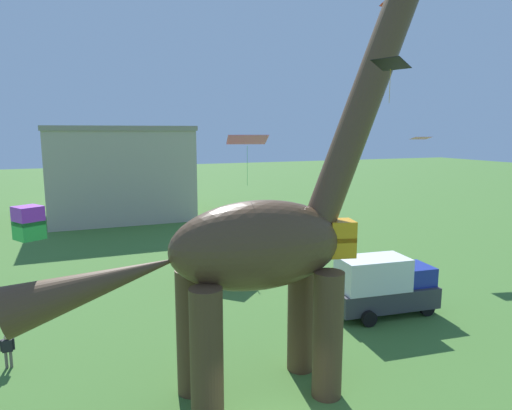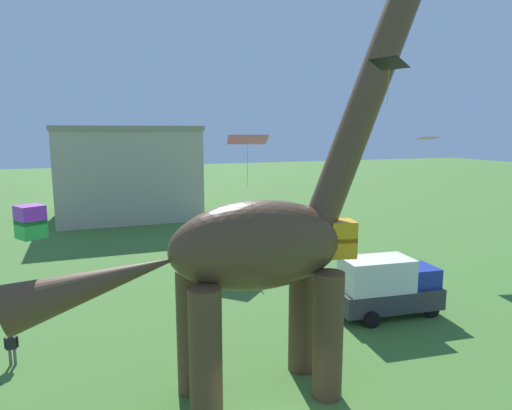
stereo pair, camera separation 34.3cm
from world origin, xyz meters
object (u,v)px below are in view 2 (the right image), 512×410
(festival_canopy_tent, at_px, (230,241))
(kite_mid_right, at_px, (341,238))
(dinosaur_sculpture, at_px, (257,245))
(person_strolling_adult, at_px, (12,345))
(kite_near_low, at_px, (399,1))
(kite_trailing, at_px, (389,64))
(parked_box_truck, at_px, (387,286))
(kite_high_right, at_px, (247,140))
(kite_mid_left, at_px, (428,138))
(kite_high_left, at_px, (31,222))

(festival_canopy_tent, relative_size, kite_mid_right, 2.32)
(dinosaur_sculpture, height_order, person_strolling_adult, dinosaur_sculpture)
(kite_near_low, relative_size, kite_trailing, 1.53)
(parked_box_truck, height_order, kite_high_right, kite_high_right)
(kite_mid_left, bearing_deg, kite_high_left, -156.04)
(kite_high_right, bearing_deg, festival_canopy_tent, 75.62)
(festival_canopy_tent, bearing_deg, dinosaur_sculpture, -103.13)
(dinosaur_sculpture, bearing_deg, parked_box_truck, 58.58)
(parked_box_truck, xyz_separation_m, kite_mid_left, (10.21, 9.33, 7.52))
(parked_box_truck, xyz_separation_m, person_strolling_adult, (-17.90, 1.13, -0.76))
(kite_mid_right, bearing_deg, kite_near_low, 43.54)
(person_strolling_adult, relative_size, kite_mid_right, 1.08)
(dinosaur_sculpture, distance_m, person_strolling_adult, 11.55)
(person_strolling_adult, relative_size, kite_high_left, 1.31)
(kite_high_right, height_order, kite_mid_right, kite_high_right)
(kite_high_left, xyz_separation_m, kite_mid_left, (26.63, 11.83, 2.44))
(kite_mid_right, bearing_deg, dinosaur_sculpture, 174.36)
(person_strolling_adult, xyz_separation_m, kite_mid_left, (28.10, 8.19, 8.28))
(festival_canopy_tent, bearing_deg, kite_trailing, -93.12)
(person_strolling_adult, relative_size, kite_high_right, 0.82)
(kite_mid_right, bearing_deg, parked_box_truck, 39.61)
(kite_near_low, xyz_separation_m, kite_high_left, (-18.01, -4.73, -9.84))
(dinosaur_sculpture, bearing_deg, kite_high_left, -162.68)
(festival_canopy_tent, relative_size, kite_trailing, 2.74)
(person_strolling_adult, height_order, kite_high_left, kite_high_left)
(kite_near_low, height_order, kite_high_left, kite_near_low)
(person_strolling_adult, xyz_separation_m, kite_high_right, (8.67, -5.16, 8.53))
(kite_near_low, bearing_deg, kite_high_right, -149.98)
(kite_trailing, bearing_deg, festival_canopy_tent, 86.88)
(dinosaur_sculpture, height_order, kite_trailing, dinosaur_sculpture)
(kite_mid_right, bearing_deg, kite_mid_left, 41.43)
(festival_canopy_tent, height_order, kite_near_low, kite_near_low)
(festival_canopy_tent, distance_m, kite_trailing, 19.73)
(kite_high_left, height_order, kite_high_right, kite_high_right)
(parked_box_truck, height_order, kite_high_left, kite_high_left)
(kite_near_low, bearing_deg, festival_canopy_tent, 138.64)
(parked_box_truck, height_order, festival_canopy_tent, parked_box_truck)
(person_strolling_adult, xyz_separation_m, festival_canopy_tent, (11.97, 7.71, 1.66))
(festival_canopy_tent, distance_m, kite_high_right, 14.96)
(festival_canopy_tent, bearing_deg, person_strolling_adult, -147.21)
(person_strolling_adult, xyz_separation_m, kite_trailing, (11.01, -9.84, 10.61))
(festival_canopy_tent, relative_size, kite_mid_left, 1.93)
(festival_canopy_tent, xyz_separation_m, kite_trailing, (-0.96, -17.55, 8.95))
(person_strolling_adult, relative_size, kite_near_low, 0.84)
(kite_mid_left, bearing_deg, kite_mid_right, -138.57)
(kite_mid_left, bearing_deg, kite_near_low, -140.50)
(parked_box_truck, bearing_deg, festival_canopy_tent, 129.53)
(kite_high_left, distance_m, kite_high_right, 7.83)
(kite_mid_right, bearing_deg, person_strolling_adult, 153.90)
(kite_mid_left, distance_m, kite_mid_right, 21.61)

